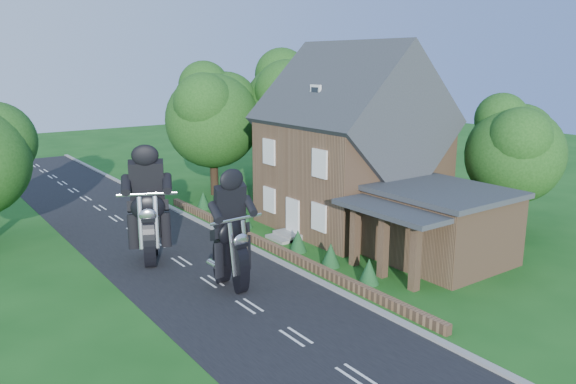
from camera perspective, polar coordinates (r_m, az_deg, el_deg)
ground at (r=21.96m, az=-3.96°, el=-11.52°), size 120.00×120.00×0.00m
road at (r=21.95m, az=-3.96°, el=-11.50°), size 7.00×80.00×0.02m
kerb at (r=23.88m, az=3.60°, el=-9.25°), size 0.30×80.00×0.12m
garden_wall at (r=27.95m, az=-1.88°, el=-5.50°), size 0.30×22.00×0.40m
house at (r=31.45m, az=6.47°, el=4.32°), size 9.54×8.64×10.24m
annex at (r=27.00m, az=15.04°, el=-3.17°), size 7.05×5.94×3.44m
tree_annex_side at (r=32.73m, az=22.27°, el=4.38°), size 5.64×5.20×7.48m
tree_house_right at (r=37.48m, az=10.85°, el=6.91°), size 6.51×6.00×8.40m
tree_behind_house at (r=41.37m, az=0.85°, el=9.17°), size 7.81×7.20×10.08m
tree_behind_left at (r=39.01m, az=-7.22°, el=8.09°), size 6.94×6.40×9.16m
shrub_a at (r=24.03m, az=8.22°, el=-7.95°), size 0.90×0.90×1.10m
shrub_b at (r=25.77m, az=4.35°, el=-6.37°), size 0.90×0.90×1.10m
shrub_c at (r=27.62m, az=1.01°, el=-4.97°), size 0.90×0.90×1.10m
shrub_d at (r=31.59m, az=-4.42°, el=-2.65°), size 0.90×0.90×1.10m
shrub_e at (r=33.67m, az=-6.64°, el=-1.69°), size 0.90×0.90×1.10m
shrub_f at (r=35.82m, az=-8.60°, el=-0.84°), size 0.90×0.90×1.10m
motorcycle_lead at (r=23.37m, az=-5.77°, el=-7.97°), size 0.49×1.64×1.51m
motorcycle_follow at (r=26.90m, az=-13.80°, el=-5.24°), size 1.14×1.81×1.66m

